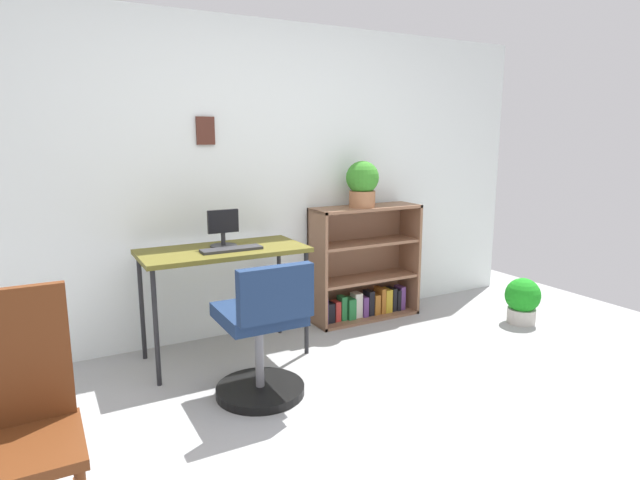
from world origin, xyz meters
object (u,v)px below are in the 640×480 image
desk (223,258)px  rocking_chair (18,422)px  office_chair (263,338)px  bookshelf_low (363,270)px  potted_plant_floor (522,300)px  monitor (223,230)px  keyboard (232,249)px  potted_plant_on_shelf (362,183)px

desk → rocking_chair: bearing=-133.7°
office_chair → bookshelf_low: 1.58m
office_chair → potted_plant_floor: 2.34m
monitor → desk: bearing=-113.9°
desk → keyboard: keyboard is taller
rocking_chair → potted_plant_on_shelf: size_ratio=2.60×
desk → office_chair: size_ratio=1.32×
rocking_chair → keyboard: bearing=43.6°
office_chair → potted_plant_floor: size_ratio=2.22×
bookshelf_low → potted_plant_on_shelf: potted_plant_on_shelf is taller
potted_plant_floor → office_chair: bearing=-176.0°
monitor → keyboard: (0.01, -0.14, -0.11)m
desk → office_chair: (-0.01, -0.68, -0.33)m
bookshelf_low → potted_plant_floor: (1.05, -0.76, -0.21)m
desk → potted_plant_floor: desk is taller
rocking_chair → potted_plant_on_shelf: bearing=30.8°
potted_plant_floor → bookshelf_low: bearing=144.0°
desk → keyboard: (0.03, -0.09, 0.07)m
keyboard → rocking_chair: bearing=-136.4°
rocking_chair → potted_plant_on_shelf: potted_plant_on_shelf is taller
desk → bookshelf_low: bookshelf_low is taller
keyboard → potted_plant_floor: (2.29, -0.43, -0.57)m
keyboard → rocking_chair: (-1.23, -1.17, -0.29)m
office_chair → rocking_chair: 1.33m
monitor → keyboard: size_ratio=0.63×
desk → bookshelf_low: (1.27, 0.24, -0.29)m
monitor → keyboard: monitor is taller
monitor → potted_plant_on_shelf: (1.20, 0.13, 0.26)m
keyboard → bookshelf_low: size_ratio=0.43×
monitor → bookshelf_low: monitor is taller
rocking_chair → monitor: bearing=46.9°
keyboard → rocking_chair: size_ratio=0.42×
keyboard → potted_plant_floor: keyboard is taller
office_chair → potted_plant_floor: (2.33, 0.16, -0.17)m
desk → potted_plant_floor: 2.43m
keyboard → bookshelf_low: 1.34m
monitor → keyboard: 0.17m
desk → potted_plant_on_shelf: bearing=8.6°
monitor → office_chair: bearing=-92.3°
desk → office_chair: bearing=-90.6°
office_chair → rocking_chair: (-1.19, -0.58, 0.11)m
office_chair → potted_plant_on_shelf: (1.23, 0.87, 0.77)m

